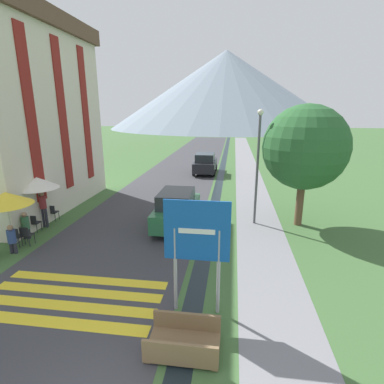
{
  "coord_description": "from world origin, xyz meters",
  "views": [
    {
      "loc": [
        2.2,
        -3.35,
        5.53
      ],
      "look_at": [
        0.36,
        10.0,
        1.83
      ],
      "focal_mm": 28.0,
      "sensor_mm": 36.0,
      "label": 1
    }
  ],
  "objects_px": {
    "footbridge": "(184,343)",
    "cafe_umbrella_front_yellow": "(6,199)",
    "cafe_chair_near_right": "(26,234)",
    "person_seated_far": "(26,224)",
    "tree_by_path": "(305,148)",
    "cafe_chair_middle": "(34,222)",
    "cafe_chair_far_left": "(52,211)",
    "streetlamp": "(258,159)",
    "cafe_umbrella_middle_white": "(36,183)",
    "person_standing_terrace": "(43,207)",
    "road_sign": "(197,241)",
    "parked_car_far": "(205,163)",
    "parked_car_near": "(177,209)",
    "cafe_chair_near_left": "(16,235)",
    "person_seated_near": "(12,238)",
    "hotel_building": "(18,108)"
  },
  "relations": [
    {
      "from": "person_seated_near",
      "to": "cafe_umbrella_middle_white",
      "type": "bearing_deg",
      "value": 101.49
    },
    {
      "from": "cafe_chair_middle",
      "to": "cafe_umbrella_middle_white",
      "type": "height_order",
      "value": "cafe_umbrella_middle_white"
    },
    {
      "from": "person_seated_far",
      "to": "tree_by_path",
      "type": "relative_size",
      "value": 0.21
    },
    {
      "from": "road_sign",
      "to": "person_seated_near",
      "type": "relative_size",
      "value": 2.73
    },
    {
      "from": "cafe_chair_middle",
      "to": "tree_by_path",
      "type": "height_order",
      "value": "tree_by_path"
    },
    {
      "from": "road_sign",
      "to": "person_seated_near",
      "type": "distance_m",
      "value": 8.19
    },
    {
      "from": "road_sign",
      "to": "streetlamp",
      "type": "relative_size",
      "value": 0.59
    },
    {
      "from": "cafe_chair_near_right",
      "to": "person_seated_near",
      "type": "height_order",
      "value": "person_seated_near"
    },
    {
      "from": "cafe_chair_near_left",
      "to": "hotel_building",
      "type": "bearing_deg",
      "value": 93.53
    },
    {
      "from": "cafe_chair_middle",
      "to": "tree_by_path",
      "type": "xyz_separation_m",
      "value": [
        12.37,
        2.71,
        3.32
      ]
    },
    {
      "from": "cafe_chair_middle",
      "to": "cafe_chair_near_left",
      "type": "xyz_separation_m",
      "value": [
        0.25,
        -1.52,
        0.0
      ]
    },
    {
      "from": "road_sign",
      "to": "person_seated_far",
      "type": "height_order",
      "value": "road_sign"
    },
    {
      "from": "cafe_umbrella_front_yellow",
      "to": "person_seated_near",
      "type": "height_order",
      "value": "cafe_umbrella_front_yellow"
    },
    {
      "from": "cafe_chair_near_right",
      "to": "cafe_chair_middle",
      "type": "bearing_deg",
      "value": 124.06
    },
    {
      "from": "road_sign",
      "to": "footbridge",
      "type": "xyz_separation_m",
      "value": [
        -0.12,
        -1.51,
        -1.92
      ]
    },
    {
      "from": "parked_car_near",
      "to": "hotel_building",
      "type": "bearing_deg",
      "value": 168.4
    },
    {
      "from": "cafe_chair_far_left",
      "to": "cafe_chair_middle",
      "type": "xyz_separation_m",
      "value": [
        0.02,
        -1.51,
        0.0
      ]
    },
    {
      "from": "footbridge",
      "to": "person_seated_near",
      "type": "distance_m",
      "value": 8.55
    },
    {
      "from": "road_sign",
      "to": "cafe_chair_far_left",
      "type": "distance_m",
      "value": 10.34
    },
    {
      "from": "footbridge",
      "to": "cafe_umbrella_middle_white",
      "type": "bearing_deg",
      "value": 140.31
    },
    {
      "from": "cafe_umbrella_front_yellow",
      "to": "tree_by_path",
      "type": "height_order",
      "value": "tree_by_path"
    },
    {
      "from": "road_sign",
      "to": "parked_car_near",
      "type": "distance_m",
      "value": 6.56
    },
    {
      "from": "streetlamp",
      "to": "footbridge",
      "type": "bearing_deg",
      "value": -104.06
    },
    {
      "from": "cafe_chair_middle",
      "to": "streetlamp",
      "type": "distance_m",
      "value": 10.91
    },
    {
      "from": "cafe_chair_middle",
      "to": "tree_by_path",
      "type": "relative_size",
      "value": 0.15
    },
    {
      "from": "streetlamp",
      "to": "cafe_chair_middle",
      "type": "bearing_deg",
      "value": -165.66
    },
    {
      "from": "cafe_umbrella_front_yellow",
      "to": "footbridge",
      "type": "bearing_deg",
      "value": -28.32
    },
    {
      "from": "parked_car_near",
      "to": "parked_car_far",
      "type": "height_order",
      "value": "same"
    },
    {
      "from": "cafe_umbrella_front_yellow",
      "to": "person_standing_terrace",
      "type": "bearing_deg",
      "value": 99.19
    },
    {
      "from": "road_sign",
      "to": "parked_car_far",
      "type": "relative_size",
      "value": 0.8
    },
    {
      "from": "footbridge",
      "to": "cafe_chair_far_left",
      "type": "xyz_separation_m",
      "value": [
        -8.07,
        7.61,
        0.29
      ]
    },
    {
      "from": "person_seated_near",
      "to": "cafe_umbrella_front_yellow",
      "type": "bearing_deg",
      "value": 46.11
    },
    {
      "from": "cafe_chair_middle",
      "to": "cafe_umbrella_middle_white",
      "type": "xyz_separation_m",
      "value": [
        -0.03,
        0.6,
        1.73
      ]
    },
    {
      "from": "hotel_building",
      "to": "tree_by_path",
      "type": "relative_size",
      "value": 1.79
    },
    {
      "from": "cafe_umbrella_front_yellow",
      "to": "person_seated_far",
      "type": "distance_m",
      "value": 2.15
    },
    {
      "from": "hotel_building",
      "to": "cafe_chair_near_right",
      "type": "distance_m",
      "value": 7.7
    },
    {
      "from": "parked_car_near",
      "to": "parked_car_far",
      "type": "bearing_deg",
      "value": 89.3
    },
    {
      "from": "parked_car_far",
      "to": "person_seated_far",
      "type": "distance_m",
      "value": 16.57
    },
    {
      "from": "person_seated_near",
      "to": "tree_by_path",
      "type": "distance_m",
      "value": 13.17
    },
    {
      "from": "cafe_chair_near_left",
      "to": "parked_car_near",
      "type": "bearing_deg",
      "value": 1.16
    },
    {
      "from": "cafe_chair_middle",
      "to": "person_standing_terrace",
      "type": "relative_size",
      "value": 0.47
    },
    {
      "from": "footbridge",
      "to": "cafe_umbrella_front_yellow",
      "type": "distance_m",
      "value": 8.78
    },
    {
      "from": "cafe_umbrella_middle_white",
      "to": "person_standing_terrace",
      "type": "bearing_deg",
      "value": 30.61
    },
    {
      "from": "cafe_chair_near_right",
      "to": "person_seated_far",
      "type": "distance_m",
      "value": 0.85
    },
    {
      "from": "cafe_chair_middle",
      "to": "streetlamp",
      "type": "xyz_separation_m",
      "value": [
        10.23,
        2.61,
        2.76
      ]
    },
    {
      "from": "streetlamp",
      "to": "parked_car_far",
      "type": "bearing_deg",
      "value": 106.87
    },
    {
      "from": "hotel_building",
      "to": "parked_car_near",
      "type": "xyz_separation_m",
      "value": [
        9.0,
        -1.85,
        -4.74
      ]
    },
    {
      "from": "cafe_umbrella_front_yellow",
      "to": "person_seated_far",
      "type": "height_order",
      "value": "cafe_umbrella_front_yellow"
    },
    {
      "from": "cafe_chair_near_right",
      "to": "streetlamp",
      "type": "relative_size",
      "value": 0.15
    },
    {
      "from": "road_sign",
      "to": "cafe_umbrella_middle_white",
      "type": "xyz_separation_m",
      "value": [
        -8.2,
        5.19,
        0.1
      ]
    }
  ]
}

